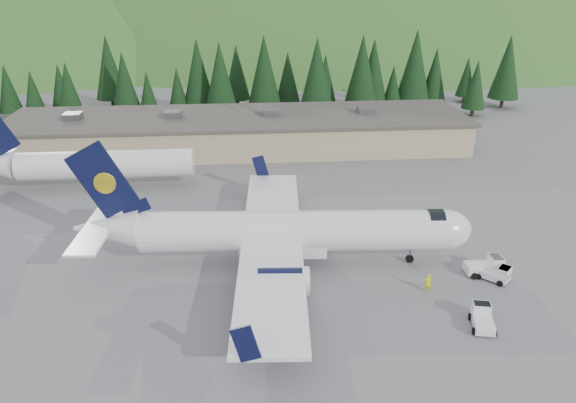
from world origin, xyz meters
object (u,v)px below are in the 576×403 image
at_px(baggage_tug_a, 487,266).
at_px(baggage_tug_b, 496,274).
at_px(airliner, 282,233).
at_px(terminal_building, 239,131).
at_px(second_airliner, 83,164).
at_px(baggage_tug_c, 482,318).
at_px(ramp_worker, 428,283).

distance_m(baggage_tug_a, baggage_tug_b, 1.29).
height_order(airliner, baggage_tug_a, airliner).
bearing_deg(terminal_building, baggage_tug_b, -61.48).
bearing_deg(baggage_tug_b, terminal_building, 161.92).
height_order(airliner, baggage_tug_b, airliner).
xyz_separation_m(airliner, terminal_building, (-3.91, 37.93, -0.72)).
bearing_deg(baggage_tug_a, second_airliner, 149.91).
xyz_separation_m(airliner, baggage_tug_a, (18.97, -3.58, -2.54)).
distance_m(baggage_tug_a, baggage_tug_c, 8.73).
height_order(baggage_tug_b, ramp_worker, ramp_worker).
relative_size(baggage_tug_c, terminal_building, 0.05).
distance_m(baggage_tug_b, ramp_worker, 6.97).
distance_m(airliner, terminal_building, 38.13).
relative_size(baggage_tug_a, terminal_building, 0.05).
relative_size(airliner, baggage_tug_c, 11.57).
bearing_deg(baggage_tug_a, ramp_worker, -157.49).
bearing_deg(terminal_building, baggage_tug_c, -68.79).
xyz_separation_m(terminal_building, ramp_worker, (16.39, -44.10, -1.74)).
bearing_deg(airliner, second_airliner, 141.22).
distance_m(airliner, second_airliner, 32.38).
height_order(terminal_building, ramp_worker, terminal_building).
bearing_deg(ramp_worker, second_airliner, -39.91).
relative_size(second_airliner, ramp_worker, 15.57).
bearing_deg(baggage_tug_a, airliner, 170.02).
xyz_separation_m(second_airliner, terminal_building, (19.91, 16.00, -0.70)).
bearing_deg(baggage_tug_a, terminal_building, 119.57).
relative_size(baggage_tug_a, baggage_tug_b, 1.07).
relative_size(airliner, terminal_building, 0.53).
distance_m(second_airliner, baggage_tug_b, 50.82).
bearing_deg(baggage_tug_b, second_airliner, -168.39).
relative_size(second_airliner, baggage_tug_c, 8.42).
xyz_separation_m(airliner, baggage_tug_c, (15.26, -11.49, -2.62)).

